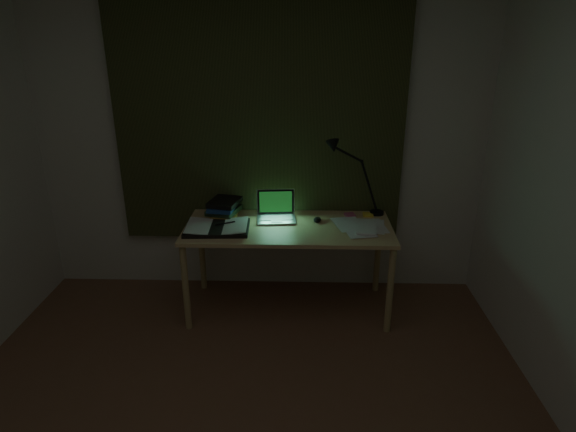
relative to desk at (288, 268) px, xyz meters
The scene contains 11 objects.
wall_back 1.02m from the desk, 119.47° to the left, with size 3.50×0.00×2.50m, color silver.
curtain 1.19m from the desk, 122.04° to the left, with size 2.20×0.06×2.00m, color #282D16.
desk is the anchor object (origin of this frame).
laptop 0.47m from the desk, 130.47° to the left, with size 0.29×0.33×0.21m, color #B8B7BC, non-canonical shape.
open_textbook 0.64m from the desk, behind, with size 0.46×0.33×0.04m, color silver, non-canonical shape.
book_stack 0.68m from the desk, 159.51° to the left, with size 0.21×0.25×0.13m, color silver, non-canonical shape.
loose_papers 0.63m from the desk, ahead, with size 0.33×0.34×0.02m, color silver, non-canonical shape.
mouse 0.43m from the desk, 22.73° to the left, with size 0.05×0.09×0.03m, color black.
sticky_yellow 0.74m from the desk, 20.57° to the left, with size 0.08×0.08×0.02m, color yellow.
sticky_pink 0.63m from the desk, 25.19° to the left, with size 0.07×0.07×0.02m, color #C44C6F.
desk_lamp 0.98m from the desk, 21.25° to the left, with size 0.40×0.31×0.59m, color black, non-canonical shape.
Camera 1 is at (0.32, -1.68, 2.05)m, focal length 30.00 mm.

